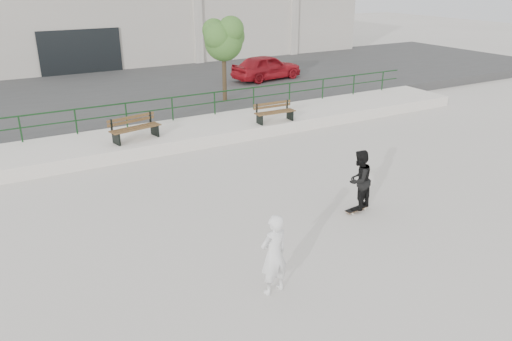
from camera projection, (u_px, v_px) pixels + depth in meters
ground at (292, 247)px, 12.54m from camera, size 120.00×120.00×0.00m
ledge at (162, 137)px, 20.12m from camera, size 30.00×3.00×0.50m
parking_strip at (108, 96)px, 26.98m from camera, size 60.00×14.00×0.50m
railing at (149, 106)px, 20.80m from camera, size 28.00×0.06×1.03m
commercial_building at (53, 0)px, 36.68m from camera, size 44.20×16.33×8.00m
bench_left at (135, 128)px, 18.89m from camera, size 2.04×0.96×0.90m
bench_right at (274, 112)px, 21.21m from camera, size 1.81×0.58×0.83m
tree at (224, 37)px, 23.83m from camera, size 2.30×2.04×4.08m
red_car at (267, 67)px, 29.54m from camera, size 4.52×2.28×1.48m
skateboard at (357, 209)px, 14.42m from camera, size 0.80×0.29×0.09m
standing_skater at (359, 180)px, 14.09m from camera, size 1.03×0.91×1.76m
seated_skater at (274, 255)px, 10.46m from camera, size 0.72×0.51×1.84m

